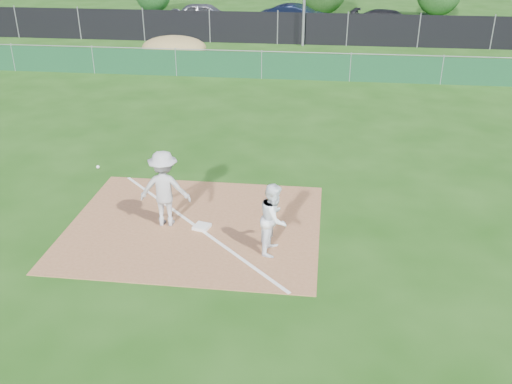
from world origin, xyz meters
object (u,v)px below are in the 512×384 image
Objects in this scene: play_at_first at (164,189)px; runner at (274,218)px; first_base at (202,227)px; car_right at (391,22)px; car_left at (206,15)px; car_mid at (297,17)px.

play_at_first reaches higher than runner.
first_base is 27.03m from car_right.
play_at_first is at bearing 172.13° from first_base.
car_right is at bearing -96.78° from car_left.
play_at_first reaches higher than car_mid.
car_mid is 5.96m from car_right.
play_at_first is 26.75m from car_mid.
car_mid is (-1.13, 27.59, -0.01)m from runner.
play_at_first is at bearing 178.90° from car_right.
car_right is at bearing -87.28° from car_mid.
runner is at bearing -175.19° from car_right.
car_mid is (1.55, 26.70, -0.15)m from play_at_first.
play_at_first is 0.47× the size of car_mid.
runner is at bearing -23.10° from first_base.
car_mid reaches higher than first_base.
runner is (1.79, -0.76, 0.76)m from first_base.
car_right is (7.48, 26.08, -0.23)m from play_at_first.
first_base is 0.22× the size of runner.
runner is at bearing -18.33° from play_at_first.
first_base is 0.16× the size of play_at_first.
car_mid is at bearing 88.58° from first_base.
car_left is 6.16m from car_mid.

